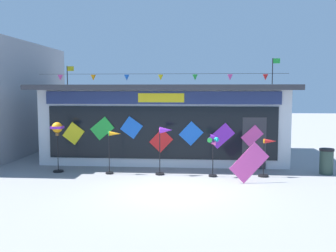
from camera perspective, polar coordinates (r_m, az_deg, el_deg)
The scene contains 9 objects.
ground_plane at distance 11.83m, azimuth 0.77°, elevation -9.59°, with size 80.00×80.00×0.00m, color gray.
kite_shop_building at distance 17.89m, azimuth -0.08°, elevation 0.84°, with size 10.33×6.70×4.45m.
wind_spinner_far_left at distance 14.85m, azimuth -15.94°, elevation -0.93°, with size 0.40×0.40×1.86m.
wind_spinner_left at distance 14.16m, azimuth -8.07°, elevation -2.72°, with size 0.60×0.28×1.56m.
wind_spinner_center_left at distance 13.84m, azimuth -0.52°, elevation -1.92°, with size 0.63×0.32×1.74m.
wind_spinner_center_right at distance 13.64m, azimuth 6.63°, elevation -3.10°, with size 0.41×0.29×1.51m.
wind_spinner_right at distance 14.04m, azimuth 14.35°, elevation -4.12°, with size 0.61×0.36×1.35m.
trash_bin at distance 15.21m, azimuth 22.23°, elevation -4.80°, with size 0.52×0.52×0.93m.
display_kite_on_ground at distance 13.05m, azimuth 11.85°, elevation -5.29°, with size 0.68×0.03×1.23m, color #EA4CA3.
Camera 1 is at (0.81, -11.40, 3.05)m, focal length 41.51 mm.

